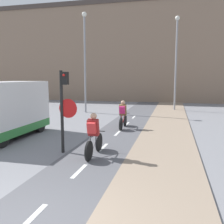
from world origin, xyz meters
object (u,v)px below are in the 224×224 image
(van, at_px, (5,111))
(traffic_light_pole, at_px, (64,102))
(street_lamp_far, at_px, (85,53))
(street_lamp_sidewalk, at_px, (176,54))
(cyclist_far, at_px, (123,115))
(cyclist_near, at_px, (94,136))

(van, bearing_deg, traffic_light_pole, -22.39)
(street_lamp_far, height_order, street_lamp_sidewalk, street_lamp_sidewalk)
(street_lamp_sidewalk, distance_m, cyclist_far, 9.46)
(cyclist_near, bearing_deg, street_lamp_far, 111.33)
(van, bearing_deg, cyclist_near, -19.02)
(traffic_light_pole, height_order, street_lamp_far, street_lamp_far)
(traffic_light_pole, height_order, cyclist_near, traffic_light_pole)
(street_lamp_far, xyz_separation_m, street_lamp_sidewalk, (6.64, 2.91, 0.01))
(cyclist_near, bearing_deg, traffic_light_pole, 172.32)
(cyclist_near, height_order, van, van)
(cyclist_far, bearing_deg, traffic_light_pole, -104.19)
(street_lamp_far, relative_size, cyclist_near, 4.14)
(traffic_light_pole, distance_m, street_lamp_sidewalk, 13.71)
(street_lamp_far, bearing_deg, street_lamp_sidewalk, 23.66)
(cyclist_near, distance_m, van, 4.93)
(street_lamp_sidewalk, relative_size, van, 1.68)
(street_lamp_sidewalk, relative_size, cyclist_far, 4.18)
(traffic_light_pole, xyz_separation_m, van, (-3.51, 1.45, -0.59))
(cyclist_near, distance_m, cyclist_far, 4.79)
(traffic_light_pole, distance_m, van, 3.85)
(street_lamp_far, distance_m, van, 9.16)
(cyclist_near, bearing_deg, van, 160.98)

